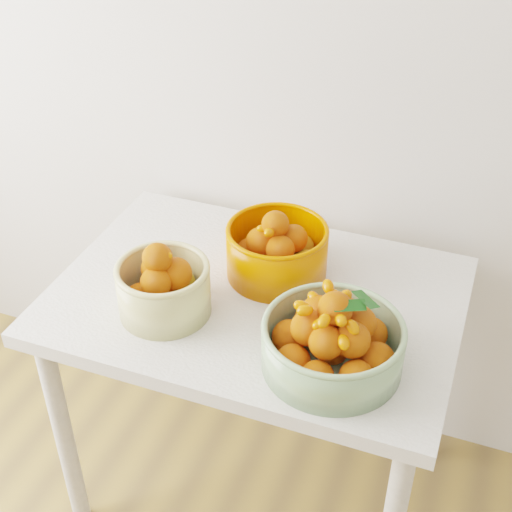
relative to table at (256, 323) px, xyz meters
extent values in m
cube|color=silver|center=(0.16, 0.40, 0.70)|extent=(4.00, 0.04, 2.70)
cube|color=silver|center=(0.00, 0.00, 0.08)|extent=(1.00, 0.70, 0.04)
cylinder|color=silver|center=(-0.44, -0.29, -0.30)|extent=(0.05, 0.05, 0.71)
cylinder|color=silver|center=(-0.44, 0.29, -0.30)|extent=(0.05, 0.05, 0.71)
cylinder|color=silver|center=(0.44, 0.29, -0.30)|extent=(0.05, 0.05, 0.71)
cylinder|color=#C7BD7B|center=(-0.18, -0.14, 0.16)|extent=(0.25, 0.25, 0.13)
torus|color=#C7BD7B|center=(-0.18, -0.14, 0.22)|extent=(0.26, 0.26, 0.02)
sphere|color=#D1660C|center=(-0.12, -0.14, 0.15)|extent=(0.08, 0.08, 0.08)
sphere|color=#D1660C|center=(-0.16, -0.09, 0.15)|extent=(0.07, 0.07, 0.07)
sphere|color=#DA4701|center=(-0.23, -0.10, 0.15)|extent=(0.07, 0.07, 0.07)
sphere|color=#DA4701|center=(-0.22, -0.17, 0.15)|extent=(0.08, 0.08, 0.08)
sphere|color=#DA4701|center=(-0.16, -0.19, 0.15)|extent=(0.07, 0.07, 0.07)
sphere|color=#DA4701|center=(-0.18, -0.14, 0.15)|extent=(0.07, 0.07, 0.07)
sphere|color=#DA4701|center=(-0.15, -0.12, 0.20)|extent=(0.08, 0.08, 0.08)
sphere|color=#DA4701|center=(-0.21, -0.12, 0.20)|extent=(0.07, 0.07, 0.07)
sphere|color=#DA4701|center=(-0.18, -0.17, 0.20)|extent=(0.07, 0.07, 0.07)
sphere|color=#DA4701|center=(-0.19, -0.14, 0.25)|extent=(0.07, 0.07, 0.07)
ellipsoid|color=#E05605|center=(-0.17, -0.14, 0.26)|extent=(0.04, 0.03, 0.03)
ellipsoid|color=#E05605|center=(-0.18, -0.14, 0.24)|extent=(0.04, 0.05, 0.04)
cylinder|color=#83A576|center=(0.24, -0.18, 0.15)|extent=(0.39, 0.39, 0.11)
torus|color=#83A576|center=(0.24, -0.18, 0.20)|extent=(0.40, 0.40, 0.01)
sphere|color=#DA4701|center=(0.34, -0.18, 0.15)|extent=(0.08, 0.08, 0.08)
sphere|color=#DA4701|center=(0.31, -0.10, 0.15)|extent=(0.08, 0.08, 0.08)
sphere|color=#DA4701|center=(0.24, -0.08, 0.15)|extent=(0.07, 0.07, 0.07)
sphere|color=#DA4701|center=(0.17, -0.11, 0.15)|extent=(0.08, 0.08, 0.08)
sphere|color=#DA4701|center=(0.14, -0.18, 0.15)|extent=(0.08, 0.08, 0.08)
sphere|color=#DA4701|center=(0.18, -0.25, 0.15)|extent=(0.08, 0.08, 0.08)
sphere|color=#DA4701|center=(0.24, -0.27, 0.15)|extent=(0.07, 0.07, 0.07)
sphere|color=#DA4701|center=(0.31, -0.25, 0.15)|extent=(0.07, 0.07, 0.07)
sphere|color=#DA4701|center=(0.24, -0.18, 0.15)|extent=(0.08, 0.08, 0.08)
sphere|color=#DA4701|center=(0.29, -0.15, 0.21)|extent=(0.08, 0.08, 0.08)
sphere|color=#DA4701|center=(0.24, -0.12, 0.21)|extent=(0.08, 0.08, 0.08)
sphere|color=#DA4701|center=(0.20, -0.15, 0.21)|extent=(0.08, 0.08, 0.08)
sphere|color=#DA4701|center=(0.19, -0.20, 0.21)|extent=(0.08, 0.08, 0.08)
sphere|color=#DA4701|center=(0.24, -0.23, 0.21)|extent=(0.07, 0.07, 0.07)
sphere|color=#DA4701|center=(0.29, -0.20, 0.21)|extent=(0.08, 0.08, 0.08)
sphere|color=#DA4701|center=(0.24, -0.18, 0.26)|extent=(0.07, 0.07, 0.07)
ellipsoid|color=#E05605|center=(0.28, -0.24, 0.23)|extent=(0.04, 0.05, 0.04)
ellipsoid|color=#E05605|center=(0.18, -0.13, 0.23)|extent=(0.05, 0.05, 0.04)
ellipsoid|color=#E05605|center=(0.26, -0.22, 0.27)|extent=(0.04, 0.05, 0.04)
ellipsoid|color=#E05605|center=(0.17, -0.20, 0.26)|extent=(0.05, 0.04, 0.04)
ellipsoid|color=#E05605|center=(0.25, -0.13, 0.26)|extent=(0.04, 0.04, 0.03)
ellipsoid|color=#E05605|center=(0.29, -0.21, 0.25)|extent=(0.05, 0.04, 0.04)
ellipsoid|color=#E05605|center=(0.19, -0.21, 0.26)|extent=(0.05, 0.04, 0.03)
ellipsoid|color=#E05605|center=(0.24, -0.18, 0.24)|extent=(0.05, 0.04, 0.03)
ellipsoid|color=#E05605|center=(0.22, -0.22, 0.24)|extent=(0.04, 0.04, 0.03)
ellipsoid|color=#E05605|center=(0.23, -0.23, 0.27)|extent=(0.03, 0.04, 0.03)
ellipsoid|color=#E05605|center=(0.21, -0.12, 0.26)|extent=(0.04, 0.05, 0.04)
ellipsoid|color=#E05605|center=(0.22, -0.11, 0.24)|extent=(0.04, 0.05, 0.04)
ellipsoid|color=#E05605|center=(0.24, -0.17, 0.26)|extent=(0.04, 0.04, 0.04)
ellipsoid|color=#E05605|center=(0.22, -0.17, 0.26)|extent=(0.05, 0.04, 0.03)
cylinder|color=#DD5300|center=(0.02, 0.10, 0.16)|extent=(0.33, 0.33, 0.13)
torus|color=#DD5300|center=(0.02, 0.10, 0.23)|extent=(0.34, 0.34, 0.01)
sphere|color=#D1660C|center=(0.10, 0.10, 0.14)|extent=(0.07, 0.07, 0.07)
sphere|color=#D1660C|center=(0.06, 0.16, 0.14)|extent=(0.08, 0.08, 0.08)
sphere|color=#DA4701|center=(-0.02, 0.17, 0.14)|extent=(0.08, 0.08, 0.08)
sphere|color=#DA4701|center=(-0.06, 0.10, 0.14)|extent=(0.07, 0.07, 0.07)
sphere|color=#DA4701|center=(-0.02, 0.03, 0.14)|extent=(0.07, 0.07, 0.07)
sphere|color=#DA4701|center=(0.05, 0.03, 0.14)|extent=(0.07, 0.07, 0.07)
sphere|color=#DA4701|center=(0.02, 0.10, 0.14)|extent=(0.07, 0.07, 0.07)
sphere|color=#DA4701|center=(0.06, 0.12, 0.20)|extent=(0.07, 0.07, 0.07)
sphere|color=#DA4701|center=(0.00, 0.14, 0.20)|extent=(0.07, 0.07, 0.07)
sphere|color=#DA4701|center=(-0.02, 0.08, 0.20)|extent=(0.08, 0.08, 0.08)
sphere|color=#DA4701|center=(0.04, 0.06, 0.20)|extent=(0.07, 0.07, 0.07)
sphere|color=#DA4701|center=(0.01, 0.09, 0.25)|extent=(0.07, 0.07, 0.07)
ellipsoid|color=#E05605|center=(0.01, 0.09, 0.24)|extent=(0.04, 0.04, 0.03)
ellipsoid|color=#E05605|center=(0.02, 0.08, 0.25)|extent=(0.03, 0.04, 0.03)
ellipsoid|color=#E05605|center=(0.01, 0.10, 0.24)|extent=(0.04, 0.02, 0.03)
ellipsoid|color=#E05605|center=(-0.01, 0.08, 0.24)|extent=(0.05, 0.04, 0.04)
ellipsoid|color=#E05605|center=(0.07, 0.12, 0.22)|extent=(0.05, 0.04, 0.04)
ellipsoid|color=#E05605|center=(0.01, 0.05, 0.25)|extent=(0.03, 0.04, 0.04)
ellipsoid|color=#E05605|center=(0.02, 0.10, 0.22)|extent=(0.04, 0.05, 0.04)
camera|label=1|loc=(0.49, -1.30, 1.20)|focal=50.00mm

